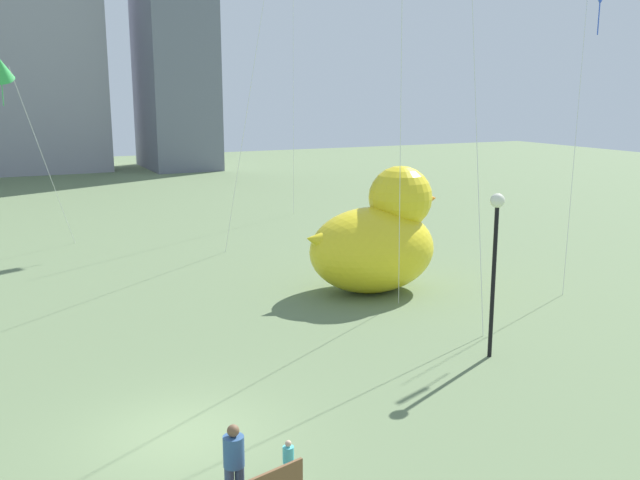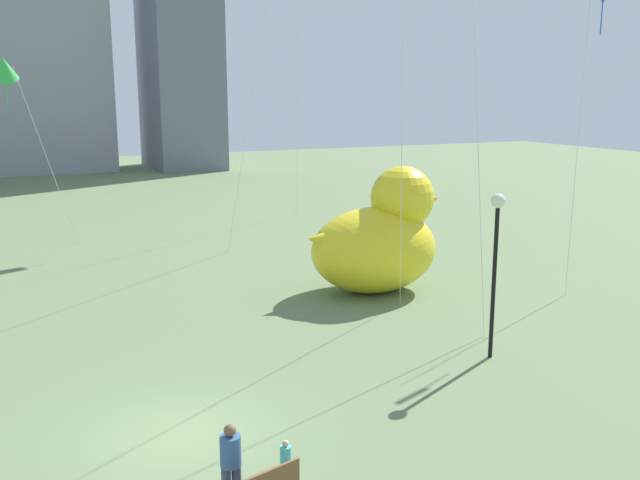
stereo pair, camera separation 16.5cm
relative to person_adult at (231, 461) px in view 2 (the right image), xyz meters
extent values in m
plane|color=#647951|center=(-0.16, 3.02, -0.87)|extent=(140.00, 140.00, 0.00)
cylinder|color=#33598C|center=(0.00, 0.00, 0.19)|extent=(0.39, 0.39, 0.58)
sphere|color=brown|center=(0.00, 0.00, 0.60)|extent=(0.23, 0.23, 0.23)
cylinder|color=silver|center=(1.12, 0.24, -0.65)|extent=(0.10, 0.10, 0.44)
cylinder|color=silver|center=(1.23, 0.24, -0.65)|extent=(0.10, 0.10, 0.44)
cylinder|color=#4CBFC6|center=(1.17, 0.24, -0.27)|extent=(0.22, 0.22, 0.33)
sphere|color=#D8AD8C|center=(1.17, 0.24, -0.04)|extent=(0.13, 0.13, 0.13)
ellipsoid|color=yellow|center=(9.27, 11.23, 0.73)|extent=(4.93, 3.64, 3.22)
sphere|color=yellow|center=(10.45, 11.23, 2.63)|extent=(2.40, 2.40, 2.40)
cone|color=orange|center=(11.53, 11.23, 2.51)|extent=(1.08, 1.08, 1.08)
cone|color=yellow|center=(7.13, 11.23, 1.27)|extent=(1.47, 1.29, 1.55)
cylinder|color=black|center=(8.97, 3.90, 1.30)|extent=(0.12, 0.12, 4.35)
sphere|color=#EAEACC|center=(8.97, 3.90, 3.64)|extent=(0.40, 0.40, 0.40)
cube|color=slate|center=(13.84, 57.94, 10.14)|extent=(6.25, 10.16, 22.03)
cylinder|color=silver|center=(7.14, 18.52, 6.35)|extent=(1.66, 2.98, 14.46)
cylinder|color=silver|center=(15.82, 8.02, 4.65)|extent=(0.75, 0.61, 11.06)
cylinder|color=blue|center=(16.11, 7.66, 9.28)|extent=(0.04, 0.04, 1.60)
cylinder|color=silver|center=(8.17, 7.70, 6.46)|extent=(2.40, 3.50, 14.66)
cylinder|color=silver|center=(-1.07, 23.64, 3.36)|extent=(2.48, 2.98, 8.48)
cone|color=green|center=(-2.54, 24.86, 7.59)|extent=(1.40, 1.70, 1.50)
cylinder|color=green|center=(-2.54, 24.86, 6.69)|extent=(0.04, 0.04, 1.60)
cylinder|color=silver|center=(12.85, 26.85, 6.88)|extent=(1.13, 2.81, 15.52)
camera|label=1|loc=(-3.62, -11.22, 6.58)|focal=39.63mm
camera|label=2|loc=(-3.47, -11.29, 6.58)|focal=39.63mm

